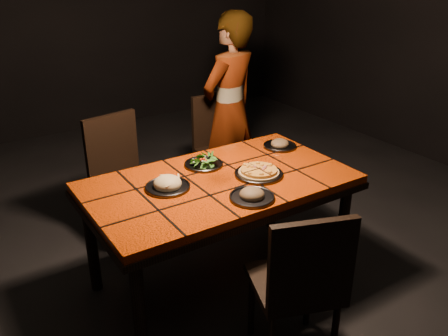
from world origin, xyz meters
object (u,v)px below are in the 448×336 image
plate_pasta (168,185)px  chair_far_left (121,170)px  chair_far_right (220,141)px  plate_pizza (259,173)px  chair_near (301,281)px  diner (230,110)px  dining_table (220,191)px

plate_pasta → chair_far_left: bearing=88.1°
chair_far_right → plate_pizza: 1.23m
chair_near → diner: (0.77, 1.80, 0.27)m
dining_table → plate_pizza: size_ratio=5.38×
chair_far_left → plate_pasta: size_ratio=3.55×
diner → plate_pasta: size_ratio=6.09×
dining_table → chair_far_left: chair_far_left is taller
chair_far_right → chair_far_left: bearing=-168.6°
dining_table → chair_near: chair_near is taller
dining_table → chair_far_left: (-0.29, 0.91, -0.13)m
diner → plate_pasta: 1.40m
diner → chair_far_left: bearing=-13.0°
chair_far_right → diner: diner is taller
dining_table → plate_pasta: (-0.32, 0.06, 0.10)m
dining_table → chair_far_left: 0.97m
chair_near → plate_pasta: 0.94m
chair_far_left → diner: (1.02, 0.08, 0.27)m
diner → plate_pasta: (-1.05, -0.93, -0.03)m
dining_table → chair_near: bearing=-92.8°
chair_near → chair_far_left: (-0.25, 1.72, 0.01)m
chair_far_left → plate_pasta: (-0.03, -0.85, 0.24)m
plate_pizza → chair_far_right: bearing=69.1°
chair_near → diner: diner is taller
chair_far_left → plate_pizza: bearing=-72.2°
dining_table → diner: bearing=53.7°
chair_near → plate_pizza: 0.81m
diner → chair_near: bearing=49.5°
diner → dining_table: bearing=36.3°
diner → chair_far_right: bearing=-58.1°
chair_far_left → diner: bearing=-5.7°
chair_far_left → chair_far_right: size_ratio=1.03×
diner → plate_pasta: diner is taller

